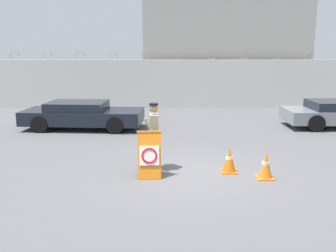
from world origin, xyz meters
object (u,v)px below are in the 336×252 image
object	(u,v)px
security_guard	(154,133)
barricade_sign	(149,154)
parked_car_front_coupe	(82,115)
traffic_cone_near	(265,165)
traffic_cone_mid	(229,160)

from	to	relation	value
security_guard	barricade_sign	bearing A→B (deg)	-13.66
barricade_sign	parked_car_front_coupe	distance (m)	6.57
barricade_sign	security_guard	distance (m)	0.73
barricade_sign	parked_car_front_coupe	bearing A→B (deg)	114.51
traffic_cone_near	parked_car_front_coupe	size ratio (longest dim) A/B	0.14
traffic_cone_mid	traffic_cone_near	bearing A→B (deg)	-29.75
security_guard	traffic_cone_near	size ratio (longest dim) A/B	2.63
barricade_sign	parked_car_front_coupe	size ratio (longest dim) A/B	0.24
barricade_sign	traffic_cone_mid	bearing A→B (deg)	5.50
traffic_cone_near	barricade_sign	bearing A→B (deg)	176.56
parked_car_front_coupe	traffic_cone_mid	bearing A→B (deg)	-43.81
traffic_cone_mid	parked_car_front_coupe	distance (m)	7.51
traffic_cone_near	traffic_cone_mid	size ratio (longest dim) A/B	1.02
barricade_sign	traffic_cone_mid	world-z (taller)	barricade_sign
barricade_sign	traffic_cone_near	xyz separation A→B (m)	(2.89, -0.17, -0.24)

